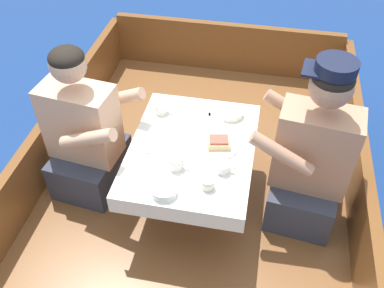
% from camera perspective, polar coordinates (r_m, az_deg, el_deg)
% --- Properties ---
extents(ground_plane, '(60.00, 60.00, 0.00)m').
position_cam_1_polar(ground_plane, '(2.94, 0.31, -10.21)').
color(ground_plane, navy).
extents(boat_deck, '(1.96, 2.85, 0.33)m').
position_cam_1_polar(boat_deck, '(2.81, 0.32, -8.22)').
color(boat_deck, brown).
rests_on(boat_deck, ground_plane).
extents(gunwale_port, '(0.06, 2.85, 0.36)m').
position_cam_1_polar(gunwale_port, '(2.84, -18.84, -0.52)').
color(gunwale_port, brown).
rests_on(gunwale_port, boat_deck).
extents(gunwale_starboard, '(0.06, 2.85, 0.36)m').
position_cam_1_polar(gunwale_starboard, '(2.61, 21.42, -6.09)').
color(gunwale_starboard, brown).
rests_on(gunwale_starboard, boat_deck).
extents(bow_coaming, '(1.84, 0.06, 0.41)m').
position_cam_1_polar(bow_coaming, '(3.63, 4.62, 12.75)').
color(bow_coaming, brown).
rests_on(bow_coaming, boat_deck).
extents(cockpit_table, '(0.67, 0.86, 0.44)m').
position_cam_1_polar(cockpit_table, '(2.34, -0.00, -1.14)').
color(cockpit_table, '#B2B2B7').
rests_on(cockpit_table, boat_deck).
extents(person_port, '(0.56, 0.49, 0.96)m').
position_cam_1_polar(person_port, '(2.54, -14.05, 0.93)').
color(person_port, '#333847').
rests_on(person_port, boat_deck).
extents(person_starboard, '(0.56, 0.49, 1.03)m').
position_cam_1_polar(person_starboard, '(2.36, 15.52, -2.05)').
color(person_starboard, '#333847').
rests_on(person_starboard, boat_deck).
extents(plate_sandwich, '(0.22, 0.22, 0.01)m').
position_cam_1_polar(plate_sandwich, '(2.31, 3.57, -0.26)').
color(plate_sandwich, silver).
rests_on(plate_sandwich, cockpit_table).
extents(plate_bread, '(0.18, 0.18, 0.01)m').
position_cam_1_polar(plate_bread, '(2.34, -4.99, 0.24)').
color(plate_bread, silver).
rests_on(plate_bread, cockpit_table).
extents(sandwich, '(0.13, 0.11, 0.05)m').
position_cam_1_polar(sandwich, '(2.30, 3.60, 0.24)').
color(sandwich, '#E0BC7F').
rests_on(sandwich, plate_sandwich).
extents(bowl_port_near, '(0.14, 0.14, 0.04)m').
position_cam_1_polar(bowl_port_near, '(2.51, 5.26, 4.22)').
color(bowl_port_near, silver).
rests_on(bowl_port_near, cockpit_table).
extents(bowl_starboard_near, '(0.13, 0.13, 0.04)m').
position_cam_1_polar(bowl_starboard_near, '(2.07, -3.75, -6.13)').
color(bowl_starboard_near, silver).
rests_on(bowl_starboard_near, cockpit_table).
extents(coffee_cup_port, '(0.10, 0.07, 0.05)m').
position_cam_1_polar(coffee_cup_port, '(2.17, 4.16, -3.12)').
color(coffee_cup_port, silver).
rests_on(coffee_cup_port, cockpit_table).
extents(coffee_cup_starboard, '(0.10, 0.08, 0.07)m').
position_cam_1_polar(coffee_cup_starboard, '(2.18, -2.12, -2.45)').
color(coffee_cup_starboard, silver).
rests_on(coffee_cup_starboard, cockpit_table).
extents(coffee_cup_center, '(0.11, 0.08, 0.06)m').
position_cam_1_polar(coffee_cup_center, '(2.53, -4.11, 4.82)').
color(coffee_cup_center, silver).
rests_on(coffee_cup_center, cockpit_table).
extents(tin_can, '(0.07, 0.07, 0.05)m').
position_cam_1_polar(tin_can, '(2.09, 2.13, -5.31)').
color(tin_can, silver).
rests_on(tin_can, cockpit_table).
extents(utensil_knife_starboard, '(0.13, 0.12, 0.00)m').
position_cam_1_polar(utensil_knife_starboard, '(2.12, 4.87, -5.58)').
color(utensil_knife_starboard, silver).
rests_on(utensil_knife_starboard, cockpit_table).
extents(utensil_spoon_port, '(0.17, 0.03, 0.01)m').
position_cam_1_polar(utensil_spoon_port, '(2.29, -3.34, -0.99)').
color(utensil_spoon_port, silver).
rests_on(utensil_spoon_port, cockpit_table).
extents(utensil_spoon_center, '(0.14, 0.11, 0.01)m').
position_cam_1_polar(utensil_spoon_center, '(2.54, -2.11, 4.41)').
color(utensil_spoon_center, silver).
rests_on(utensil_spoon_center, cockpit_table).
extents(utensil_fork_starboard, '(0.05, 0.17, 0.00)m').
position_cam_1_polar(utensil_fork_starboard, '(2.48, 2.36, 3.20)').
color(utensil_fork_starboard, silver).
rests_on(utensil_fork_starboard, cockpit_table).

